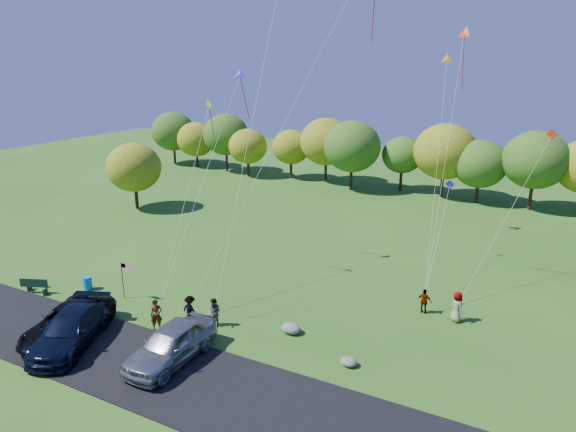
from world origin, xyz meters
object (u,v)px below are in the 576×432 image
(minivan_navy, at_px, (70,330))
(flyer_b, at_px, (214,313))
(park_bench, at_px, (35,285))
(flyer_d, at_px, (424,301))
(flyer_e, at_px, (457,307))
(flyer_a, at_px, (156,315))
(flyer_c, at_px, (190,310))
(minivan_dark, at_px, (68,323))
(trash_barrel, at_px, (87,283))
(minivan_silver, at_px, (171,344))

(minivan_navy, bearing_deg, flyer_b, 20.04)
(minivan_navy, xyz_separation_m, park_bench, (-7.59, 3.51, -0.40))
(minivan_navy, height_order, flyer_d, minivan_navy)
(flyer_e, bearing_deg, flyer_b, 75.24)
(flyer_a, height_order, flyer_c, flyer_a)
(flyer_a, bearing_deg, minivan_navy, 179.79)
(minivan_dark, relative_size, minivan_navy, 1.01)
(minivan_dark, distance_m, minivan_navy, 0.98)
(flyer_a, height_order, trash_barrel, flyer_a)
(flyer_b, relative_size, flyer_d, 1.11)
(flyer_b, xyz_separation_m, park_bench, (-13.28, -1.88, -0.31))
(minivan_silver, bearing_deg, flyer_d, 47.54)
(flyer_a, xyz_separation_m, flyer_e, (15.16, 9.08, 0.01))
(flyer_d, bearing_deg, minivan_navy, 42.13)
(flyer_c, distance_m, park_bench, 11.86)
(flyer_c, relative_size, trash_barrel, 1.88)
(flyer_a, bearing_deg, trash_barrel, 115.40)
(minivan_dark, bearing_deg, minivan_silver, -10.72)
(flyer_c, height_order, park_bench, flyer_c)
(minivan_silver, relative_size, flyer_a, 3.07)
(minivan_silver, distance_m, trash_barrel, 11.67)
(minivan_silver, xyz_separation_m, trash_barrel, (-10.86, 4.24, -0.58))
(flyer_e, bearing_deg, park_bench, 64.58)
(minivan_navy, relative_size, flyer_d, 3.96)
(flyer_b, bearing_deg, park_bench, -161.74)
(minivan_dark, relative_size, trash_barrel, 6.88)
(minivan_dark, xyz_separation_m, park_bench, (-6.77, 2.97, -0.37))
(minivan_silver, distance_m, flyer_e, 16.64)
(minivan_silver, xyz_separation_m, flyer_e, (12.23, 11.29, -0.09))
(flyer_e, bearing_deg, minivan_navy, 79.92)
(flyer_c, xyz_separation_m, park_bench, (-11.75, -1.58, -0.29))
(flyer_a, height_order, flyer_d, flyer_a)
(trash_barrel, bearing_deg, minivan_dark, -50.37)
(minivan_dark, height_order, flyer_e, flyer_e)
(flyer_b, xyz_separation_m, flyer_c, (-1.53, -0.30, -0.02))
(minivan_silver, height_order, flyer_c, minivan_silver)
(flyer_e, height_order, trash_barrel, flyer_e)
(minivan_dark, xyz_separation_m, flyer_a, (3.77, 2.98, -0.00))
(flyer_a, distance_m, park_bench, 10.55)
(flyer_e, bearing_deg, flyer_a, 76.02)
(minivan_navy, distance_m, flyer_e, 22.06)
(flyer_a, xyz_separation_m, flyer_c, (1.21, 1.57, -0.07))
(park_bench, bearing_deg, trash_barrel, 15.39)
(flyer_b, xyz_separation_m, flyer_e, (12.42, 7.21, 0.07))
(minivan_silver, bearing_deg, minivan_navy, -168.09)
(flyer_b, bearing_deg, flyer_d, 45.45)
(minivan_dark, height_order, flyer_d, minivan_dark)
(minivan_dark, relative_size, flyer_a, 3.37)
(flyer_d, distance_m, trash_barrel, 22.33)
(minivan_navy, xyz_separation_m, flyer_a, (2.95, 3.52, -0.03))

